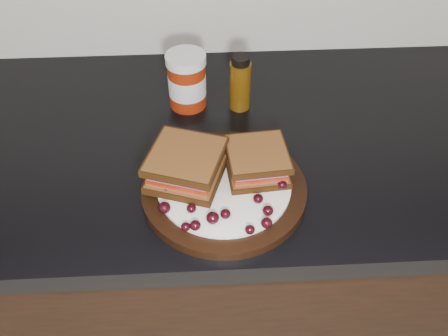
# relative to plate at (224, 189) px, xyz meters

# --- Properties ---
(base_cabinets) EXTENTS (3.96, 0.58, 0.86)m
(base_cabinets) POSITION_rel_plate_xyz_m (-0.17, 0.14, -0.48)
(base_cabinets) COLOR black
(base_cabinets) RESTS_ON ground_plane
(countertop) EXTENTS (3.98, 0.60, 0.04)m
(countertop) POSITION_rel_plate_xyz_m (-0.17, 0.14, -0.03)
(countertop) COLOR black
(countertop) RESTS_ON base_cabinets
(plate) EXTENTS (0.28, 0.28, 0.02)m
(plate) POSITION_rel_plate_xyz_m (0.00, 0.00, 0.00)
(plate) COLOR black
(plate) RESTS_ON countertop
(sandwich_left) EXTENTS (0.15, 0.15, 0.05)m
(sandwich_left) POSITION_rel_plate_xyz_m (-0.06, 0.02, 0.04)
(sandwich_left) COLOR brown
(sandwich_left) RESTS_ON plate
(sandwich_right) EXTENTS (0.11, 0.11, 0.05)m
(sandwich_right) POSITION_rel_plate_xyz_m (0.06, 0.03, 0.04)
(sandwich_right) COLOR brown
(sandwich_right) RESTS_ON plate
(grape_0) EXTENTS (0.02, 0.02, 0.02)m
(grape_0) POSITION_rel_plate_xyz_m (-0.10, -0.06, 0.02)
(grape_0) COLOR black
(grape_0) RESTS_ON plate
(grape_1) EXTENTS (0.02, 0.02, 0.01)m
(grape_1) POSITION_rel_plate_xyz_m (-0.05, -0.06, 0.02)
(grape_1) COLOR black
(grape_1) RESTS_ON plate
(grape_2) EXTENTS (0.01, 0.01, 0.01)m
(grape_2) POSITION_rel_plate_xyz_m (-0.06, -0.09, 0.02)
(grape_2) COLOR black
(grape_2) RESTS_ON plate
(grape_3) EXTENTS (0.02, 0.02, 0.02)m
(grape_3) POSITION_rel_plate_xyz_m (-0.05, -0.09, 0.02)
(grape_3) COLOR black
(grape_3) RESTS_ON plate
(grape_4) EXTENTS (0.02, 0.02, 0.02)m
(grape_4) POSITION_rel_plate_xyz_m (-0.02, -0.08, 0.02)
(grape_4) COLOR black
(grape_4) RESTS_ON plate
(grape_5) EXTENTS (0.02, 0.02, 0.02)m
(grape_5) POSITION_rel_plate_xyz_m (-0.00, -0.07, 0.02)
(grape_5) COLOR black
(grape_5) RESTS_ON plate
(grape_6) EXTENTS (0.02, 0.02, 0.01)m
(grape_6) POSITION_rel_plate_xyz_m (0.03, -0.11, 0.02)
(grape_6) COLOR black
(grape_6) RESTS_ON plate
(grape_7) EXTENTS (0.02, 0.02, 0.02)m
(grape_7) POSITION_rel_plate_xyz_m (0.06, -0.10, 0.02)
(grape_7) COLOR black
(grape_7) RESTS_ON plate
(grape_8) EXTENTS (0.02, 0.02, 0.02)m
(grape_8) POSITION_rel_plate_xyz_m (0.07, -0.07, 0.02)
(grape_8) COLOR black
(grape_8) RESTS_ON plate
(grape_9) EXTENTS (0.02, 0.02, 0.02)m
(grape_9) POSITION_rel_plate_xyz_m (0.05, -0.04, 0.02)
(grape_9) COLOR black
(grape_9) RESTS_ON plate
(grape_10) EXTENTS (0.02, 0.02, 0.02)m
(grape_10) POSITION_rel_plate_xyz_m (0.09, -0.02, 0.02)
(grape_10) COLOR black
(grape_10) RESTS_ON plate
(grape_11) EXTENTS (0.02, 0.02, 0.02)m
(grape_11) POSITION_rel_plate_xyz_m (0.07, -0.00, 0.02)
(grape_11) COLOR black
(grape_11) RESTS_ON plate
(grape_12) EXTENTS (0.02, 0.02, 0.02)m
(grape_12) POSITION_rel_plate_xyz_m (0.08, -0.00, 0.02)
(grape_12) COLOR black
(grape_12) RESTS_ON plate
(grape_13) EXTENTS (0.02, 0.02, 0.02)m
(grape_13) POSITION_rel_plate_xyz_m (0.07, 0.05, 0.02)
(grape_13) COLOR black
(grape_13) RESTS_ON plate
(grape_14) EXTENTS (0.02, 0.02, 0.02)m
(grape_14) POSITION_rel_plate_xyz_m (-0.04, 0.05, 0.02)
(grape_14) COLOR black
(grape_14) RESTS_ON plate
(grape_15) EXTENTS (0.02, 0.02, 0.02)m
(grape_15) POSITION_rel_plate_xyz_m (-0.04, 0.03, 0.02)
(grape_15) COLOR black
(grape_15) RESTS_ON plate
(grape_16) EXTENTS (0.02, 0.02, 0.02)m
(grape_16) POSITION_rel_plate_xyz_m (-0.07, 0.02, 0.02)
(grape_16) COLOR black
(grape_16) RESTS_ON plate
(grape_17) EXTENTS (0.02, 0.02, 0.02)m
(grape_17) POSITION_rel_plate_xyz_m (-0.08, 0.00, 0.02)
(grape_17) COLOR black
(grape_17) RESTS_ON plate
(grape_18) EXTENTS (0.02, 0.02, 0.02)m
(grape_18) POSITION_rel_plate_xyz_m (-0.09, -0.02, 0.02)
(grape_18) COLOR black
(grape_18) RESTS_ON plate
(grape_19) EXTENTS (0.02, 0.02, 0.02)m
(grape_19) POSITION_rel_plate_xyz_m (-0.04, 0.06, 0.02)
(grape_19) COLOR black
(grape_19) RESTS_ON plate
(grape_20) EXTENTS (0.02, 0.02, 0.02)m
(grape_20) POSITION_rel_plate_xyz_m (-0.06, 0.01, 0.02)
(grape_20) COLOR black
(grape_20) RESTS_ON plate
(grape_21) EXTENTS (0.02, 0.02, 0.02)m
(grape_21) POSITION_rel_plate_xyz_m (-0.07, 0.01, 0.02)
(grape_21) COLOR black
(grape_21) RESTS_ON plate
(condiment_jar) EXTENTS (0.10, 0.10, 0.12)m
(condiment_jar) POSITION_rel_plate_xyz_m (-0.06, 0.25, 0.05)
(condiment_jar) COLOR maroon
(condiment_jar) RESTS_ON countertop
(oil_bottle) EXTENTS (0.05, 0.05, 0.12)m
(oil_bottle) POSITION_rel_plate_xyz_m (0.04, 0.24, 0.05)
(oil_bottle) COLOR #482B07
(oil_bottle) RESTS_ON countertop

